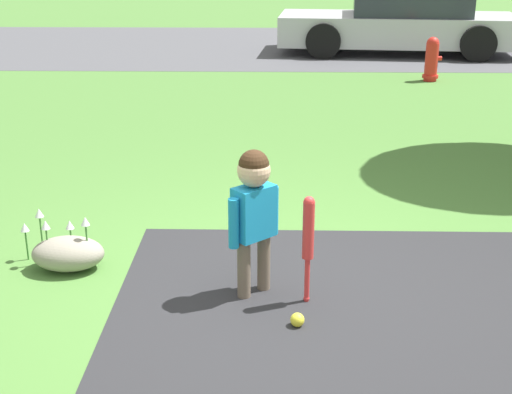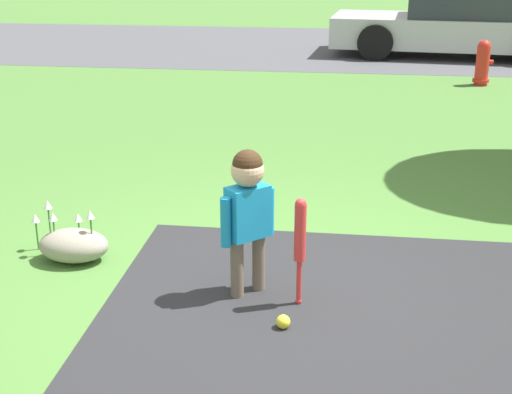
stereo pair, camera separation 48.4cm
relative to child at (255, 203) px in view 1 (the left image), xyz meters
The scene contains 9 objects.
ground_plane 0.64m from the child, 21.11° to the left, with size 60.00×60.00×0.00m, color #477533.
street_strip 10.92m from the child, 89.42° to the left, with size 40.00×6.00×0.01m.
child is the anchor object (origin of this frame).
baseball_bat 0.39m from the child, 17.59° to the right, with size 0.07×0.07×0.71m.
sports_ball 0.77m from the child, 57.08° to the right, with size 0.09×0.09×0.09m.
fire_hydrant 7.66m from the child, 70.00° to the left, with size 0.28×0.25×0.69m.
parked_car 10.32m from the child, 75.57° to the left, with size 4.66×2.24×1.15m.
flower_bed 1.51m from the child, 163.92° to the left, with size 0.53×0.24×0.42m.
edging_rock 1.44m from the child, 166.01° to the left, with size 0.50×0.35×0.23m.
Camera 1 is at (-0.00, -4.19, 2.20)m, focal length 50.00 mm.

